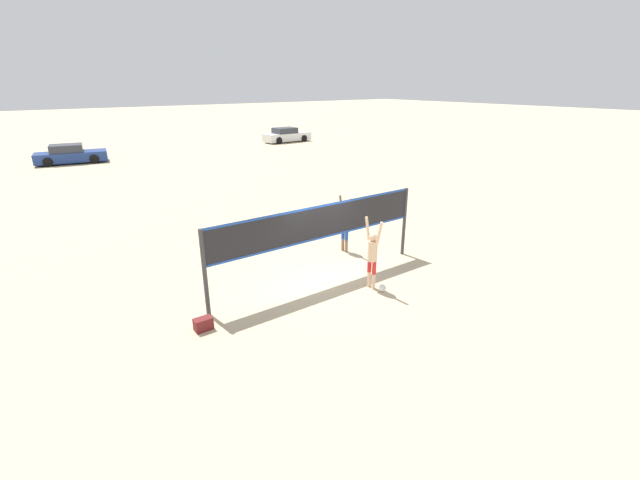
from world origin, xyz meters
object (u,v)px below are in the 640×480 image
object	(u,v)px
volleyball	(382,288)
parked_car_mid	(287,135)
volleyball_net	(320,228)
parked_car_near	(70,155)
gear_bag	(203,324)
player_spiker	(372,253)
player_blocker	(345,223)

from	to	relation	value
volleyball	parked_car_mid	distance (m)	32.53
volleyball_net	parked_car_near	world-z (taller)	volleyball_net
gear_bag	volleyball	bearing A→B (deg)	-12.38
player_spiker	volleyball	world-z (taller)	player_spiker
player_blocker	volleyball	size ratio (longest dim) A/B	9.30
player_blocker	player_spiker	bearing A→B (deg)	-23.72
gear_bag	parked_car_mid	bearing A→B (deg)	54.84
gear_bag	parked_car_mid	world-z (taller)	parked_car_mid
volleyball_net	volleyball	size ratio (longest dim) A/B	33.84
volleyball_net	gear_bag	xyz separation A→B (m)	(-3.92, -0.59, -1.50)
gear_bag	parked_car_near	distance (m)	27.23
volleyball_net	parked_car_mid	distance (m)	31.55
volleyball	parked_car_mid	world-z (taller)	parked_car_mid
volleyball	parked_car_near	distance (m)	28.61
volleyball_net	gear_bag	world-z (taller)	volleyball_net
player_blocker	volleyball	bearing A→B (deg)	-19.46
volleyball_net	volleyball	xyz separation A→B (m)	(1.00, -1.67, -1.55)
player_blocker	volleyball_net	bearing A→B (deg)	-56.39
player_spiker	volleyball_net	bearing A→B (deg)	34.80
gear_bag	volleyball_net	bearing A→B (deg)	8.58
player_blocker	parked_car_mid	world-z (taller)	player_blocker
volleyball_net	parked_car_mid	bearing A→B (deg)	60.04
volleyball_net	player_spiker	distance (m)	1.67
player_spiker	gear_bag	size ratio (longest dim) A/B	4.82
player_spiker	volleyball	xyz separation A→B (m)	(0.10, -0.38, -0.99)
player_spiker	parked_car_mid	xyz separation A→B (m)	(14.85, 28.61, -0.48)
player_blocker	parked_car_near	world-z (taller)	player_blocker
volleyball_net	parked_car_mid	size ratio (longest dim) A/B	1.51
player_spiker	player_blocker	size ratio (longest dim) A/B	1.06
player_spiker	player_blocker	xyz separation A→B (m)	(1.17, 2.67, -0.07)
parked_car_mid	volleyball_net	bearing A→B (deg)	-121.22
volleyball_net	player_blocker	distance (m)	2.57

